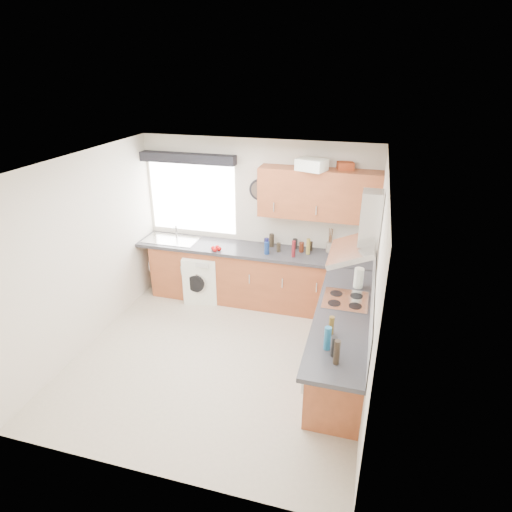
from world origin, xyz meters
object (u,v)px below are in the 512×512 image
(extractor_hood, at_px, (361,233))
(upper_cabinets, at_px, (319,194))
(oven, at_px, (342,335))
(washing_machine, at_px, (202,276))

(extractor_hood, bearing_deg, upper_cabinets, 116.13)
(oven, relative_size, extractor_hood, 1.09)
(oven, bearing_deg, washing_machine, 154.37)
(extractor_hood, xyz_separation_m, washing_machine, (-2.39, 1.10, -1.39))
(extractor_hood, distance_m, upper_cabinets, 1.48)
(washing_machine, bearing_deg, extractor_hood, -36.55)
(upper_cabinets, xyz_separation_m, washing_machine, (-1.74, -0.23, -1.42))
(extractor_hood, relative_size, washing_machine, 1.02)
(extractor_hood, distance_m, washing_machine, 2.98)
(extractor_hood, bearing_deg, washing_machine, 155.32)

